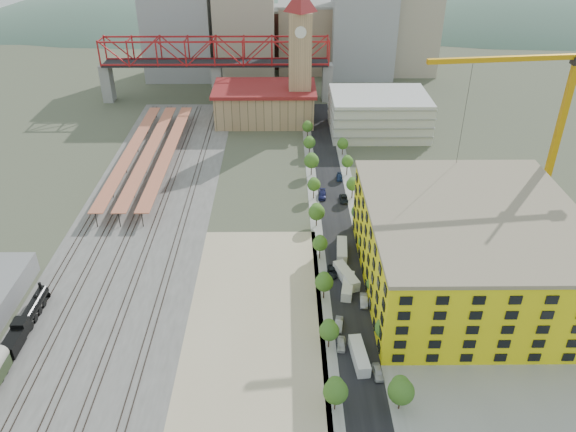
{
  "coord_description": "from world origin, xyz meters",
  "views": [
    {
      "loc": [
        1.92,
        -120.74,
        77.54
      ],
      "look_at": [
        2.94,
        -6.71,
        10.0
      ],
      "focal_mm": 35.0,
      "sensor_mm": 36.0,
      "label": 1
    }
  ],
  "objects_px": {
    "construction_building": "(468,249)",
    "locomotive": "(28,318)",
    "tower_crane": "(552,109)",
    "car_0": "(341,344)",
    "site_trailer_d": "(342,250)",
    "site_trailer_c": "(346,276)",
    "site_trailer_b": "(348,286)",
    "clock_tower": "(300,45)",
    "site_trailer_a": "(359,356)"
  },
  "relations": [
    {
      "from": "tower_crane",
      "to": "site_trailer_a",
      "type": "distance_m",
      "value": 76.66
    },
    {
      "from": "site_trailer_b",
      "to": "clock_tower",
      "type": "bearing_deg",
      "value": 105.06
    },
    {
      "from": "site_trailer_a",
      "to": "car_0",
      "type": "distance_m",
      "value": 4.79
    },
    {
      "from": "locomotive",
      "to": "site_trailer_a",
      "type": "height_order",
      "value": "locomotive"
    },
    {
      "from": "tower_crane",
      "to": "site_trailer_c",
      "type": "distance_m",
      "value": 63.39
    },
    {
      "from": "tower_crane",
      "to": "site_trailer_d",
      "type": "relative_size",
      "value": 5.68
    },
    {
      "from": "site_trailer_d",
      "to": "site_trailer_b",
      "type": "bearing_deg",
      "value": -85.19
    },
    {
      "from": "site_trailer_d",
      "to": "car_0",
      "type": "xyz_separation_m",
      "value": [
        -3.0,
        -31.72,
        -0.54
      ]
    },
    {
      "from": "site_trailer_c",
      "to": "locomotive",
      "type": "bearing_deg",
      "value": 172.99
    },
    {
      "from": "site_trailer_a",
      "to": "site_trailer_c",
      "type": "bearing_deg",
      "value": 84.46
    },
    {
      "from": "clock_tower",
      "to": "car_0",
      "type": "relative_size",
      "value": 12.64
    },
    {
      "from": "site_trailer_a",
      "to": "site_trailer_b",
      "type": "relative_size",
      "value": 1.06
    },
    {
      "from": "site_trailer_a",
      "to": "site_trailer_c",
      "type": "xyz_separation_m",
      "value": [
        0.0,
        24.89,
        0.03
      ]
    },
    {
      "from": "site_trailer_b",
      "to": "tower_crane",
      "type": "bearing_deg",
      "value": 40.39
    },
    {
      "from": "construction_building",
      "to": "site_trailer_b",
      "type": "height_order",
      "value": "construction_building"
    },
    {
      "from": "clock_tower",
      "to": "site_trailer_a",
      "type": "relative_size",
      "value": 5.67
    },
    {
      "from": "construction_building",
      "to": "tower_crane",
      "type": "height_order",
      "value": "tower_crane"
    },
    {
      "from": "tower_crane",
      "to": "car_0",
      "type": "height_order",
      "value": "tower_crane"
    },
    {
      "from": "site_trailer_d",
      "to": "car_0",
      "type": "relative_size",
      "value": 2.2
    },
    {
      "from": "locomotive",
      "to": "site_trailer_d",
      "type": "bearing_deg",
      "value": 20.73
    },
    {
      "from": "site_trailer_c",
      "to": "construction_building",
      "type": "bearing_deg",
      "value": -22.1
    },
    {
      "from": "locomotive",
      "to": "car_0",
      "type": "xyz_separation_m",
      "value": [
        63.0,
        -6.74,
        -1.23
      ]
    },
    {
      "from": "site_trailer_c",
      "to": "site_trailer_d",
      "type": "distance_m",
      "value": 10.51
    },
    {
      "from": "clock_tower",
      "to": "car_0",
      "type": "bearing_deg",
      "value": -87.61
    },
    {
      "from": "locomotive",
      "to": "tower_crane",
      "type": "distance_m",
      "value": 125.8
    },
    {
      "from": "locomotive",
      "to": "car_0",
      "type": "relative_size",
      "value": 5.03
    },
    {
      "from": "tower_crane",
      "to": "construction_building",
      "type": "bearing_deg",
      "value": -132.27
    },
    {
      "from": "clock_tower",
      "to": "site_trailer_d",
      "type": "bearing_deg",
      "value": -84.82
    },
    {
      "from": "tower_crane",
      "to": "site_trailer_c",
      "type": "relative_size",
      "value": 5.48
    },
    {
      "from": "tower_crane",
      "to": "site_trailer_d",
      "type": "bearing_deg",
      "value": -163.91
    },
    {
      "from": "clock_tower",
      "to": "tower_crane",
      "type": "bearing_deg",
      "value": -52.01
    },
    {
      "from": "clock_tower",
      "to": "site_trailer_b",
      "type": "bearing_deg",
      "value": -85.53
    },
    {
      "from": "construction_building",
      "to": "site_trailer_b",
      "type": "distance_m",
      "value": 27.37
    },
    {
      "from": "site_trailer_a",
      "to": "site_trailer_b",
      "type": "xyz_separation_m",
      "value": [
        0.0,
        21.27,
        -0.07
      ]
    },
    {
      "from": "site_trailer_d",
      "to": "car_0",
      "type": "bearing_deg",
      "value": -90.59
    },
    {
      "from": "construction_building",
      "to": "site_trailer_b",
      "type": "bearing_deg",
      "value": -174.77
    },
    {
      "from": "tower_crane",
      "to": "site_trailer_c",
      "type": "bearing_deg",
      "value": -153.44
    },
    {
      "from": "construction_building",
      "to": "locomotive",
      "type": "distance_m",
      "value": 93.25
    },
    {
      "from": "construction_building",
      "to": "tower_crane",
      "type": "bearing_deg",
      "value": 47.73
    },
    {
      "from": "locomotive",
      "to": "car_0",
      "type": "height_order",
      "value": "locomotive"
    },
    {
      "from": "locomotive",
      "to": "site_trailer_a",
      "type": "relative_size",
      "value": 2.26
    },
    {
      "from": "site_trailer_c",
      "to": "clock_tower",
      "type": "bearing_deg",
      "value": 75.26
    },
    {
      "from": "site_trailer_b",
      "to": "site_trailer_c",
      "type": "height_order",
      "value": "site_trailer_c"
    },
    {
      "from": "car_0",
      "to": "tower_crane",
      "type": "bearing_deg",
      "value": 47.55
    },
    {
      "from": "tower_crane",
      "to": "site_trailer_a",
      "type": "relative_size",
      "value": 5.61
    },
    {
      "from": "site_trailer_c",
      "to": "site_trailer_d",
      "type": "bearing_deg",
      "value": 70.63
    },
    {
      "from": "clock_tower",
      "to": "site_trailer_d",
      "type": "xyz_separation_m",
      "value": [
        8.0,
        -88.24,
        -27.46
      ]
    },
    {
      "from": "locomotive",
      "to": "site_trailer_d",
      "type": "height_order",
      "value": "locomotive"
    },
    {
      "from": "clock_tower",
      "to": "car_0",
      "type": "xyz_separation_m",
      "value": [
        5.0,
        -119.96,
        -28.0
      ]
    },
    {
      "from": "construction_building",
      "to": "locomotive",
      "type": "bearing_deg",
      "value": -171.82
    }
  ]
}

